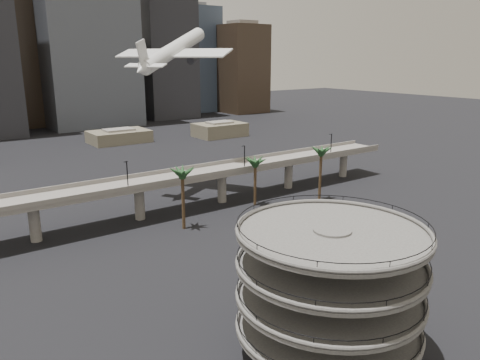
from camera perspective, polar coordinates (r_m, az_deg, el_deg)
ground at (r=72.73m, az=15.44°, el=-14.77°), size 700.00×700.00×0.00m
parking_ramp at (r=57.02m, az=10.87°, el=-11.96°), size 22.20×22.20×17.35m
overpass at (r=109.86m, az=-7.01°, el=-0.00°), size 130.00×9.30×14.70m
palm_trees at (r=107.94m, az=2.13°, el=2.07°), size 42.40×10.40×14.00m
low_buildings at (r=192.37m, az=-17.87°, el=4.43°), size 135.00×27.50×6.80m
skyline at (r=263.88m, az=-22.13°, el=15.27°), size 269.00×86.00×115.03m
airborne_jet at (r=126.36m, az=-8.07°, el=15.38°), size 31.89×29.99×14.02m
car_a at (r=86.62m, az=10.38°, el=-8.96°), size 4.06×1.74×1.37m
car_b at (r=98.53m, az=14.15°, el=-6.10°), size 5.26×2.99×1.64m
car_c at (r=102.30m, az=17.43°, el=-5.59°), size 5.71×4.58×1.55m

